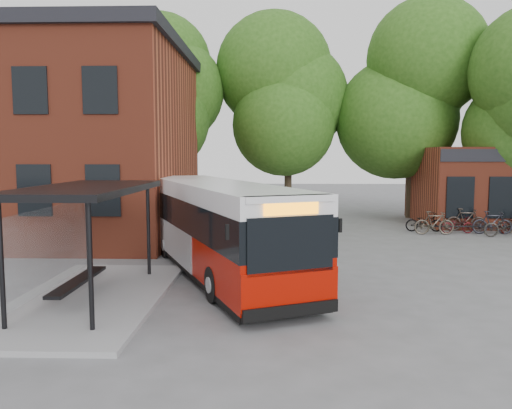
{
  "coord_description": "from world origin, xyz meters",
  "views": [
    {
      "loc": [
        -0.01,
        -12.98,
        3.62
      ],
      "look_at": [
        -0.51,
        3.28,
        2.0
      ],
      "focal_mm": 35.0,
      "sensor_mm": 36.0,
      "label": 1
    }
  ],
  "objects_px": {
    "bicycle_3": "(466,220)",
    "bicycle_5": "(492,223)",
    "bicycle_0": "(424,222)",
    "bicycle_2": "(457,225)",
    "bicycle_4": "(506,226)",
    "bicycle_1": "(434,223)",
    "city_bus": "(216,227)",
    "bus_shelter": "(89,243)"
  },
  "relations": [
    {
      "from": "bicycle_3",
      "to": "bicycle_5",
      "type": "xyz_separation_m",
      "value": [
        0.85,
        -0.9,
        -0.01
      ]
    },
    {
      "from": "bicycle_0",
      "to": "bicycle_5",
      "type": "relative_size",
      "value": 0.97
    },
    {
      "from": "bicycle_3",
      "to": "bicycle_2",
      "type": "bearing_deg",
      "value": 143.34
    },
    {
      "from": "bicycle_3",
      "to": "bicycle_4",
      "type": "relative_size",
      "value": 0.95
    },
    {
      "from": "bicycle_1",
      "to": "bicycle_4",
      "type": "relative_size",
      "value": 0.94
    },
    {
      "from": "city_bus",
      "to": "bicycle_5",
      "type": "height_order",
      "value": "city_bus"
    },
    {
      "from": "bus_shelter",
      "to": "bicycle_0",
      "type": "distance_m",
      "value": 16.58
    },
    {
      "from": "bicycle_4",
      "to": "bicycle_3",
      "type": "bearing_deg",
      "value": 34.95
    },
    {
      "from": "bicycle_2",
      "to": "bicycle_4",
      "type": "bearing_deg",
      "value": -125.76
    },
    {
      "from": "bicycle_3",
      "to": "city_bus",
      "type": "bearing_deg",
      "value": 134.34
    },
    {
      "from": "bicycle_1",
      "to": "bicycle_2",
      "type": "xyz_separation_m",
      "value": [
        1.2,
        0.43,
        -0.14
      ]
    },
    {
      "from": "bicycle_0",
      "to": "bicycle_3",
      "type": "distance_m",
      "value": 2.04
    },
    {
      "from": "bicycle_1",
      "to": "bicycle_2",
      "type": "bearing_deg",
      "value": -69.35
    },
    {
      "from": "city_bus",
      "to": "bicycle_2",
      "type": "distance_m",
      "value": 13.03
    },
    {
      "from": "city_bus",
      "to": "bicycle_3",
      "type": "distance_m",
      "value": 13.97
    },
    {
      "from": "bicycle_4",
      "to": "bicycle_2",
      "type": "bearing_deg",
      "value": 62.47
    },
    {
      "from": "bicycle_1",
      "to": "bicycle_2",
      "type": "distance_m",
      "value": 1.29
    },
    {
      "from": "bus_shelter",
      "to": "bicycle_4",
      "type": "bearing_deg",
      "value": 34.29
    },
    {
      "from": "bicycle_1",
      "to": "bicycle_3",
      "type": "bearing_deg",
      "value": -57.58
    },
    {
      "from": "bus_shelter",
      "to": "city_bus",
      "type": "distance_m",
      "value": 4.28
    },
    {
      "from": "bicycle_1",
      "to": "bicycle_4",
      "type": "xyz_separation_m",
      "value": [
        2.95,
        -0.58,
        -0.04
      ]
    },
    {
      "from": "bicycle_1",
      "to": "bicycle_2",
      "type": "height_order",
      "value": "bicycle_1"
    },
    {
      "from": "city_bus",
      "to": "bicycle_4",
      "type": "xyz_separation_m",
      "value": [
        12.07,
        6.88,
        -0.89
      ]
    },
    {
      "from": "city_bus",
      "to": "bicycle_4",
      "type": "bearing_deg",
      "value": 6.53
    },
    {
      "from": "bicycle_0",
      "to": "bicycle_1",
      "type": "bearing_deg",
      "value": -167.03
    },
    {
      "from": "bicycle_3",
      "to": "bicycle_5",
      "type": "distance_m",
      "value": 1.24
    },
    {
      "from": "bicycle_0",
      "to": "bicycle_4",
      "type": "bearing_deg",
      "value": -113.16
    },
    {
      "from": "bicycle_1",
      "to": "bicycle_4",
      "type": "distance_m",
      "value": 3.01
    },
    {
      "from": "bus_shelter",
      "to": "bicycle_5",
      "type": "distance_m",
      "value": 18.29
    },
    {
      "from": "bicycle_0",
      "to": "bicycle_3",
      "type": "relative_size",
      "value": 0.95
    },
    {
      "from": "bus_shelter",
      "to": "bicycle_3",
      "type": "bearing_deg",
      "value": 40.71
    },
    {
      "from": "bicycle_2",
      "to": "bicycle_0",
      "type": "bearing_deg",
      "value": 63.6
    },
    {
      "from": "bicycle_1",
      "to": "bicycle_4",
      "type": "height_order",
      "value": "bicycle_1"
    },
    {
      "from": "bus_shelter",
      "to": "bicycle_2",
      "type": "relative_size",
      "value": 4.58
    },
    {
      "from": "bicycle_2",
      "to": "bicycle_3",
      "type": "height_order",
      "value": "bicycle_3"
    },
    {
      "from": "bicycle_2",
      "to": "bicycle_5",
      "type": "distance_m",
      "value": 1.53
    },
    {
      "from": "bicycle_5",
      "to": "city_bus",
      "type": "bearing_deg",
      "value": 127.26
    },
    {
      "from": "bicycle_1",
      "to": "bicycle_5",
      "type": "relative_size",
      "value": 1.01
    },
    {
      "from": "bicycle_5",
      "to": "bicycle_4",
      "type": "bearing_deg",
      "value": -159.7
    },
    {
      "from": "bicycle_0",
      "to": "bicycle_2",
      "type": "xyz_separation_m",
      "value": [
        1.37,
        -0.52,
        -0.05
      ]
    },
    {
      "from": "bicycle_5",
      "to": "bus_shelter",
      "type": "bearing_deg",
      "value": 131.05
    },
    {
      "from": "bicycle_0",
      "to": "bus_shelter",
      "type": "bearing_deg",
      "value": 137.82
    }
  ]
}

